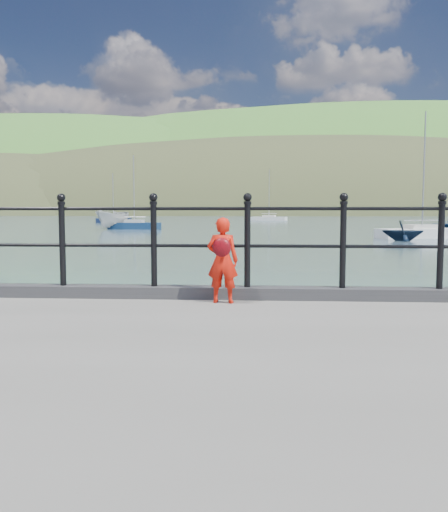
# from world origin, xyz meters

# --- Properties ---
(ground) EXTENTS (600.00, 600.00, 0.00)m
(ground) POSITION_xyz_m (0.00, 0.00, 0.00)
(ground) COLOR #2D4251
(ground) RESTS_ON ground
(kerb) EXTENTS (60.00, 0.30, 0.15)m
(kerb) POSITION_xyz_m (0.00, -0.15, 1.07)
(kerb) COLOR #28282B
(kerb) RESTS_ON quay
(railing) EXTENTS (18.11, 0.11, 1.20)m
(railing) POSITION_xyz_m (0.00, -0.15, 1.82)
(railing) COLOR black
(railing) RESTS_ON kerb
(far_shore) EXTENTS (830.00, 200.00, 156.00)m
(far_shore) POSITION_xyz_m (38.34, 239.41, -22.57)
(far_shore) COLOR #333A21
(far_shore) RESTS_ON ground
(child) EXTENTS (0.41, 0.33, 1.04)m
(child) POSITION_xyz_m (0.31, -0.48, 1.53)
(child) COLOR red
(child) RESTS_ON quay
(launch_white) EXTENTS (3.53, 5.61, 2.03)m
(launch_white) POSITION_xyz_m (-14.55, 49.27, 1.01)
(launch_white) COLOR beige
(launch_white) RESTS_ON ground
(launch_navy) EXTENTS (2.98, 2.69, 1.37)m
(launch_navy) POSITION_xyz_m (10.40, 29.87, 0.69)
(launch_navy) COLOR black
(launch_navy) RESTS_ON ground
(sailboat_near) EXTENTS (7.11, 4.15, 9.36)m
(sailboat_near) POSITION_xyz_m (12.78, 33.60, 0.34)
(sailboat_near) COLOR silver
(sailboat_near) RESTS_ON ground
(sailboat_deep) EXTENTS (6.73, 3.83, 9.50)m
(sailboat_deep) POSITION_xyz_m (2.72, 92.32, 0.34)
(sailboat_deep) COLOR silver
(sailboat_deep) RESTS_ON ground
(sailboat_port) EXTENTS (5.54, 2.26, 7.91)m
(sailboat_port) POSITION_xyz_m (-12.29, 49.38, 0.34)
(sailboat_port) COLOR navy
(sailboat_port) RESTS_ON ground
(sailboat_left) EXTENTS (5.67, 3.28, 7.80)m
(sailboat_left) POSITION_xyz_m (-21.68, 75.87, 0.34)
(sailboat_left) COLOR black
(sailboat_left) RESTS_ON ground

